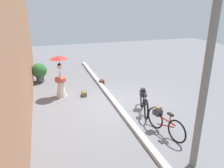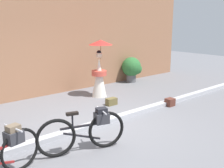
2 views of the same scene
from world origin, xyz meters
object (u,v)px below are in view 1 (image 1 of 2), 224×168
at_px(person_with_parasol, 60,77).
at_px(backpack_spare, 84,94).
at_px(backpack_on_pavement, 102,82).
at_px(utility_pole, 206,77).
at_px(bicycle_near_officer, 164,121).
at_px(bicycle_far_side, 144,101).
at_px(potted_plant_by_door, 40,71).

xyz_separation_m(person_with_parasol, backpack_spare, (-0.30, -0.97, -0.81)).
relative_size(person_with_parasol, backpack_spare, 5.64).
xyz_separation_m(backpack_on_pavement, backpack_spare, (-1.26, 1.18, -0.01)).
bearing_deg(utility_pole, bicycle_near_officer, -0.91).
bearing_deg(bicycle_far_side, backpack_on_pavement, 11.61).
distance_m(bicycle_far_side, potted_plant_by_door, 6.14).
distance_m(backpack_on_pavement, backpack_spare, 1.73).
relative_size(bicycle_far_side, backpack_on_pavement, 6.46).
bearing_deg(bicycle_far_side, bicycle_near_officer, 177.69).
height_order(bicycle_near_officer, person_with_parasol, person_with_parasol).
xyz_separation_m(bicycle_far_side, utility_pole, (-3.16, 0.09, 1.97)).
relative_size(bicycle_near_officer, bicycle_far_side, 0.99).
distance_m(bicycle_near_officer, utility_pole, 2.51).
distance_m(bicycle_near_officer, person_with_parasol, 5.00).
bearing_deg(potted_plant_by_door, backpack_on_pavement, -114.47).
bearing_deg(bicycle_near_officer, bicycle_far_side, -2.31).
bearing_deg(backpack_spare, utility_pole, -161.43).
height_order(potted_plant_by_door, backpack_on_pavement, potted_plant_by_door).
relative_size(potted_plant_by_door, utility_pole, 0.21).
relative_size(person_with_parasol, backpack_on_pavement, 7.21).
xyz_separation_m(bicycle_far_side, person_with_parasol, (2.52, 2.87, 0.49)).
height_order(bicycle_far_side, backpack_on_pavement, bicycle_far_side).
bearing_deg(person_with_parasol, backpack_on_pavement, -65.92).
height_order(bicycle_far_side, potted_plant_by_door, potted_plant_by_door).
height_order(bicycle_near_officer, bicycle_far_side, bicycle_near_officer).
distance_m(bicycle_near_officer, backpack_on_pavement, 5.12).
bearing_deg(backpack_on_pavement, utility_pole, -174.61).
height_order(bicycle_near_officer, backpack_spare, bicycle_near_officer).
relative_size(bicycle_near_officer, person_with_parasol, 0.89).
relative_size(bicycle_far_side, utility_pole, 0.35).
relative_size(person_with_parasol, utility_pole, 0.39).
relative_size(bicycle_far_side, backpack_spare, 5.05).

